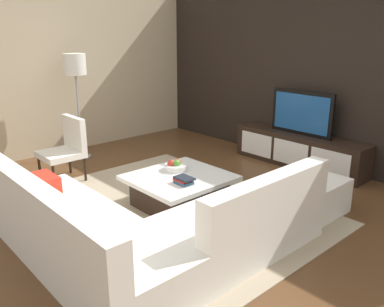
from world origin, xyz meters
TOP-DOWN VIEW (x-y plane):
  - ground_plane at (0.00, 0.00)m, footprint 14.00×14.00m
  - feature_wall_back at (0.00, 2.70)m, footprint 6.40×0.12m
  - side_wall_left at (-3.20, 0.20)m, footprint 0.12×5.20m
  - area_rug at (-0.10, 0.00)m, footprint 3.39×2.52m
  - media_console at (-0.00, 2.40)m, footprint 2.09×0.46m
  - television at (0.00, 2.40)m, footprint 1.00×0.06m
  - sectional_couch at (0.53, -0.85)m, footprint 2.41×2.43m
  - coffee_table at (-0.10, 0.10)m, footprint 1.00×1.08m
  - accent_chair_near at (-1.82, -0.45)m, footprint 0.54×0.52m
  - floor_lamp at (-2.62, 0.15)m, footprint 0.34×0.34m
  - ottoman at (0.98, 1.10)m, footprint 0.70×0.70m
  - fruit_bowl at (-0.28, 0.20)m, footprint 0.28×0.28m
  - book_stack at (0.12, -0.02)m, footprint 0.22×0.15m

SIDE VIEW (x-z plane):
  - ground_plane at x=0.00m, z-range 0.00..0.00m
  - area_rug at x=-0.10m, z-range 0.00..0.01m
  - ottoman at x=0.98m, z-range 0.00..0.40m
  - coffee_table at x=-0.10m, z-range 0.01..0.39m
  - media_console at x=0.00m, z-range 0.00..0.50m
  - sectional_couch at x=0.53m, z-range -0.13..0.68m
  - book_stack at x=0.12m, z-range 0.38..0.46m
  - fruit_bowl at x=-0.28m, z-range 0.36..0.50m
  - accent_chair_near at x=-1.82m, z-range 0.05..0.92m
  - television at x=0.00m, z-range 0.50..1.15m
  - feature_wall_back at x=0.00m, z-range 0.00..2.80m
  - side_wall_left at x=-3.20m, z-range 0.00..2.80m
  - floor_lamp at x=-2.62m, z-range 0.58..2.23m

